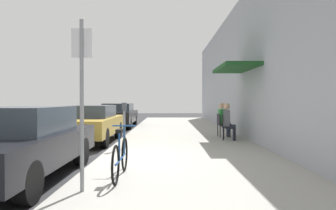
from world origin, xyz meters
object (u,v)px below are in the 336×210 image
Objects in this scene: seated_patron_0 at (227,120)px; seated_patron_1 at (222,119)px; parked_car_0 at (18,142)px; bicycle_0 at (120,157)px; parking_meter at (123,122)px; cafe_chair_0 at (226,126)px; parked_car_1 at (89,123)px; street_sign at (81,91)px; cafe_chair_1 at (221,124)px; parked_car_2 at (117,115)px.

seated_patron_1 is (-0.00, 0.99, 0.00)m from seated_patron_0.
parked_car_0 is 2.57× the size of bicycle_0.
parking_meter is at bearing -149.77° from seated_patron_0.
seated_patron_1 is at bearing 86.60° from cafe_chair_0.
cafe_chair_0 is at bearing -3.60° from parked_car_1.
street_sign reaches higher than bicycle_0.
cafe_chair_1 is (3.36, 7.14, -1.02)m from street_sign.
parked_car_1 is 4.90m from cafe_chair_1.
street_sign is at bearing -76.95° from parked_car_1.
seated_patron_1 reaches higher than parked_car_1.
cafe_chair_1 is (4.86, 0.67, -0.08)m from parked_car_1.
parked_car_2 is at bearing 96.73° from street_sign.
bicycle_0 is (1.95, -5.62, -0.22)m from parked_car_1.
parking_meter is (1.55, -8.53, 0.18)m from parked_car_2.
parking_meter is 3.39m from bicycle_0.
street_sign is at bearing -90.68° from parking_meter.
street_sign is 7.96m from seated_patron_1.
parked_car_1 is 5.06× the size of cafe_chair_1.
street_sign is (1.50, -12.72, 0.93)m from parked_car_2.
parked_car_2 is at bearing 126.57° from cafe_chair_0.
cafe_chair_0 is (4.86, -0.31, -0.08)m from parked_car_1.
seated_patron_0 is (4.92, 5.01, 0.10)m from parked_car_0.
parked_car_2 reaches higher than bicycle_0.
cafe_chair_0 is at bearing 61.32° from bicycle_0.
parking_meter is (1.55, -2.28, 0.19)m from parked_car_1.
cafe_chair_1 is (2.91, 6.29, 0.14)m from bicycle_0.
seated_patron_1 is at bearing 64.44° from street_sign.
seated_patron_0 is 1.00× the size of seated_patron_1.
parking_meter is 0.51× the size of street_sign.
street_sign reaches higher than parked_car_0.
parked_car_0 is at bearing -134.05° from cafe_chair_0.
seated_patron_1 is (3.37, 2.95, -0.07)m from parking_meter.
cafe_chair_1 is (4.86, 6.00, -0.09)m from parked_car_0.
parked_car_1 is 4.87m from cafe_chair_0.
parked_car_0 is 3.41× the size of seated_patron_1.
parked_car_2 is 2.57× the size of bicycle_0.
cafe_chair_0 is at bearing 45.95° from parked_car_0.
parked_car_2 is 8.67m from parking_meter.
cafe_chair_0 is at bearing 166.53° from seated_patron_0.
cafe_chair_1 is (-0.06, 0.99, -0.19)m from seated_patron_0.
parked_car_2 is 7.40m from cafe_chair_1.
parked_car_2 is at bearing 100.30° from parking_meter.
parking_meter is at bearing -138.27° from cafe_chair_1.
parked_car_1 is at bearing 124.18° from parking_meter.
seated_patron_0 is at bearing -89.97° from seated_patron_1.
parked_car_1 is at bearing 176.40° from cafe_chair_0.
cafe_chair_0 is 1.00m from seated_patron_1.
parked_car_2 is at bearing 131.05° from cafe_chair_1.
parked_car_1 is 3.41× the size of seated_patron_1.
bicycle_0 is at bearing -80.65° from parked_car_2.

